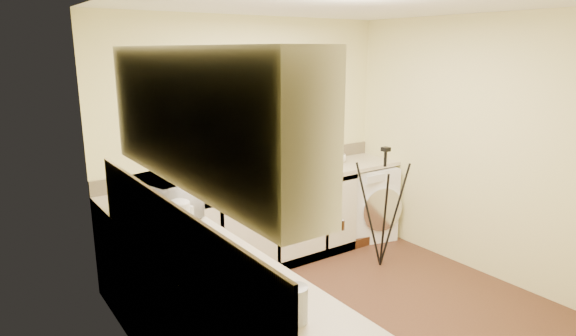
{
  "coord_description": "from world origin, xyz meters",
  "views": [
    {
      "loc": [
        -2.48,
        -2.72,
        2.13
      ],
      "look_at": [
        -0.19,
        0.55,
        1.15
      ],
      "focal_mm": 30.26,
      "sensor_mm": 36.0,
      "label": 1
    }
  ],
  "objects": [
    {
      "name": "upper_cabinet",
      "position": [
        -1.44,
        -0.45,
        1.8
      ],
      "size": [
        0.28,
        1.9,
        0.7
      ],
      "primitive_type": "cube",
      "color": "silver",
      "rests_on": "wall_left"
    },
    {
      "name": "wall_front",
      "position": [
        0.0,
        -1.5,
        1.23
      ],
      "size": [
        3.2,
        0.0,
        3.2
      ],
      "primitive_type": "plane",
      "rotation": [
        -1.57,
        0.0,
        0.0
      ],
      "color": "#F3EDA2",
      "rests_on": "ground"
    },
    {
      "name": "tripod",
      "position": [
        0.89,
        0.47,
        0.61
      ],
      "size": [
        0.7,
        0.7,
        1.22
      ],
      "primitive_type": null,
      "rotation": [
        0.0,
        0.0,
        -0.17
      ],
      "color": "black",
      "rests_on": "floor"
    },
    {
      "name": "ceiling",
      "position": [
        0.0,
        0.0,
        2.45
      ],
      "size": [
        3.2,
        3.2,
        0.0
      ],
      "primitive_type": "plane",
      "rotation": [
        3.14,
        0.0,
        0.0
      ],
      "color": "white",
      "rests_on": "ground"
    },
    {
      "name": "window_blind",
      "position": [
        0.2,
        1.46,
        1.92
      ],
      "size": [
        1.5,
        0.02,
        0.25
      ],
      "primitive_type": "cube",
      "color": "tan",
      "rests_on": "wall_back"
    },
    {
      "name": "splashback_left",
      "position": [
        -1.59,
        -0.3,
        1.12
      ],
      "size": [
        0.02,
        2.4,
        0.45
      ],
      "primitive_type": "cube",
      "color": "beige",
      "rests_on": "wall_left"
    },
    {
      "name": "faucet",
      "position": [
        0.2,
        1.38,
        1.02
      ],
      "size": [
        0.03,
        0.03,
        0.24
      ],
      "primitive_type": "cylinder",
      "color": "silver",
      "rests_on": "worktop_back"
    },
    {
      "name": "windowsill",
      "position": [
        0.2,
        1.43,
        1.04
      ],
      "size": [
        1.6,
        0.14,
        0.03
      ],
      "primitive_type": "cube",
      "color": "white",
      "rests_on": "wall_back"
    },
    {
      "name": "cup_left",
      "position": [
        -1.25,
        -0.74,
        0.95
      ],
      "size": [
        0.15,
        0.15,
        0.1
      ],
      "primitive_type": "imported",
      "rotation": [
        0.0,
        0.0,
        -0.41
      ],
      "color": "beige",
      "rests_on": "worktop_left"
    },
    {
      "name": "wall_right",
      "position": [
        1.6,
        0.0,
        1.23
      ],
      "size": [
        0.0,
        3.0,
        3.0
      ],
      "primitive_type": "plane",
      "rotation": [
        1.57,
        0.0,
        -1.57
      ],
      "color": "#F3EDA2",
      "rests_on": "ground"
    },
    {
      "name": "splashback_back",
      "position": [
        0.0,
        1.49,
        0.97
      ],
      "size": [
        3.2,
        0.02,
        0.14
      ],
      "primitive_type": "cube",
      "color": "beige",
      "rests_on": "wall_back"
    },
    {
      "name": "plant_c",
      "position": [
        0.2,
        1.39,
        1.16
      ],
      "size": [
        0.12,
        0.12,
        0.21
      ],
      "primitive_type": "imported",
      "rotation": [
        0.0,
        0.0,
        -0.02
      ],
      "color": "#999999",
      "rests_on": "windowsill"
    },
    {
      "name": "microwave",
      "position": [
        -1.25,
        0.67,
        1.05
      ],
      "size": [
        0.49,
        0.61,
        0.3
      ],
      "primitive_type": "imported",
      "rotation": [
        0.0,
        0.0,
        1.83
      ],
      "color": "white",
      "rests_on": "worktop_left"
    },
    {
      "name": "laptop",
      "position": [
        -0.66,
        1.17,
        0.96
      ],
      "size": [
        0.33,
        0.32,
        0.22
      ],
      "rotation": [
        0.0,
        0.0,
        -0.1
      ],
      "color": "#A1A0A8",
      "rests_on": "worktop_back"
    },
    {
      "name": "cup_back",
      "position": [
        1.01,
        1.25,
        0.95
      ],
      "size": [
        0.16,
        0.16,
        0.09
      ],
      "primitive_type": "imported",
      "rotation": [
        0.0,
        0.0,
        -0.37
      ],
      "color": "white",
      "rests_on": "worktop_back"
    },
    {
      "name": "window_glass",
      "position": [
        0.2,
        1.49,
        1.55
      ],
      "size": [
        1.5,
        0.02,
        1.0
      ],
      "primitive_type": "cube",
      "color": "black",
      "rests_on": "wall_back"
    },
    {
      "name": "base_cabinet_back",
      "position": [
        -0.33,
        1.2,
        0.43
      ],
      "size": [
        2.55,
        0.6,
        0.86
      ],
      "primitive_type": "cube",
      "color": "silver",
      "rests_on": "floor"
    },
    {
      "name": "steel_jar",
      "position": [
        -1.32,
        -0.16,
        0.95
      ],
      "size": [
        0.08,
        0.08,
        0.11
      ],
      "primitive_type": "cylinder",
      "color": "silver",
      "rests_on": "worktop_left"
    },
    {
      "name": "worktop_back",
      "position": [
        0.0,
        1.2,
        0.88
      ],
      "size": [
        3.2,
        0.6,
        0.04
      ],
      "primitive_type": "cube",
      "color": "beige",
      "rests_on": "base_cabinet_back"
    },
    {
      "name": "worktop_left",
      "position": [
        -1.3,
        -0.3,
        0.88
      ],
      "size": [
        0.6,
        2.4,
        0.04
      ],
      "primitive_type": "cube",
      "color": "beige",
      "rests_on": "base_cabinet_left"
    },
    {
      "name": "washing_machine",
      "position": [
        1.3,
        1.16,
        0.42
      ],
      "size": [
        0.71,
        0.7,
        0.84
      ],
      "primitive_type": "cube",
      "rotation": [
        0.0,
        0.0,
        -0.24
      ],
      "color": "white",
      "rests_on": "floor"
    },
    {
      "name": "wall_back",
      "position": [
        0.0,
        1.5,
        1.23
      ],
      "size": [
        3.2,
        0.0,
        3.2
      ],
      "primitive_type": "plane",
      "rotation": [
        1.57,
        0.0,
        0.0
      ],
      "color": "#F3EDA2",
      "rests_on": "ground"
    },
    {
      "name": "kettle",
      "position": [
        -1.26,
        0.33,
        1.0
      ],
      "size": [
        0.15,
        0.15,
        0.2
      ],
      "primitive_type": "cylinder",
      "color": "silver",
      "rests_on": "worktop_left"
    },
    {
      "name": "glass_jug",
      "position": [
        -1.29,
        -1.09,
        0.99
      ],
      "size": [
        0.12,
        0.12,
        0.18
      ],
      "primitive_type": "cylinder",
      "color": "#B3B6BF",
      "rests_on": "worktop_left"
    },
    {
      "name": "plant_d",
      "position": [
        0.44,
        1.42,
        1.15
      ],
      "size": [
        0.2,
        0.18,
        0.2
      ],
      "primitive_type": "imported",
      "rotation": [
        0.0,
        0.0,
        0.16
      ],
      "color": "#999999",
      "rests_on": "windowsill"
    },
    {
      "name": "base_cabinet_left",
      "position": [
        -1.3,
        -0.3,
        0.43
      ],
      "size": [
        0.54,
        2.4,
        0.86
      ],
      "primitive_type": "cube",
      "color": "silver",
      "rests_on": "floor"
    },
    {
      "name": "soap_bottle_clear",
      "position": [
        0.88,
        1.41,
        1.16
      ],
      "size": [
        0.11,
        0.11,
        0.21
      ],
      "primitive_type": "imported",
      "rotation": [
        0.0,
        0.0,
        -0.19
      ],
      "color": "#999999",
      "rests_on": "windowsill"
    },
    {
      "name": "wall_left",
      "position": [
        -1.6,
        0.0,
        1.23
      ],
      "size": [
        0.0,
        3.0,
        3.0
      ],
      "primitive_type": "plane",
      "rotation": [
        1.57,
        0.0,
        1.57
      ],
      "color": "#F3EDA2",
      "rests_on": "ground"
    },
    {
      "name": "plant_a",
      "position": [
        -0.33,
        1.41,
        1.17
      ],
      "size": [
        0.13,
        0.1,
        0.24
      ],
      "primitive_type": "imported",
      "rotation": [
        0.0,
        0.0,
        -0.09
      ],
      "color": "#999999",
      "rests_on": "windowsill"
    },
    {
      "name": "floor",
      "position": [
        0.0,
        0.0,
        0.0
      ],
      "size": [
        3.2,
        3.2,
        0.0
      ],
      "primitive_type": "plane",
      "color": "#522F20",
      "rests_on": "ground"
    },
    {
      "name": "sink",
      "position": [
        0.2,
        1.2,
        0.91
      ],
      "size": [
        0.82,
        0.46,
        0.03
      ],
      "primitive_type": "cube",
      "color": "tan",
      "rests_on": "worktop_back"
    },
    {
      "name": "soap_bottle_green",
      "position": [
        0.78,
        1.41,
        1.17
      ],
      "size": [
        0.11,
        0.11,
        0.24
      ],
      "primitive_type": "imported",
      "rotation": [
        0.0,
        0.0,
        -0.19
      ],
      "color": "green",
      "rests_on": "windowsill"
    },
    {
      "name": "dish_rack",
      "position": [
        0.73,
        1.21,
        0.93
      ],
      "size": [
        0.45,
        0.4,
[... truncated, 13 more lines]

